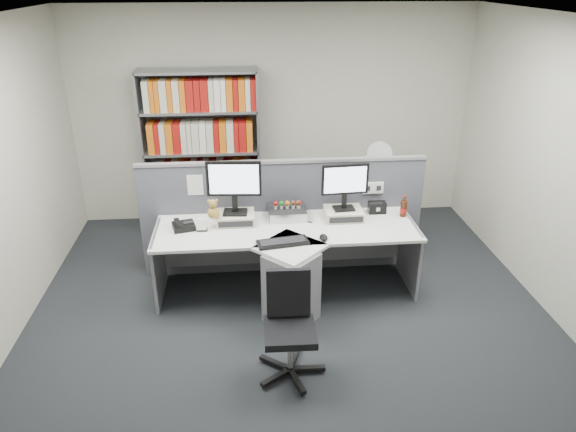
{
  "coord_description": "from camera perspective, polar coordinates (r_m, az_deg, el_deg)",
  "views": [
    {
      "loc": [
        -0.41,
        -3.9,
        3.02
      ],
      "look_at": [
        0.0,
        0.65,
        0.92
      ],
      "focal_mm": 33.22,
      "sensor_mm": 36.0,
      "label": 1
    }
  ],
  "objects": [
    {
      "name": "desk_phone",
      "position": [
        5.32,
        -11.16,
        -1.04
      ],
      "size": [
        0.25,
        0.24,
        0.09
      ],
      "color": "black",
      "rests_on": "desk"
    },
    {
      "name": "monitor_right",
      "position": [
        5.34,
        6.12,
        3.54
      ],
      "size": [
        0.47,
        0.16,
        0.48
      ],
      "color": "black",
      "rests_on": "monitor_riser_right"
    },
    {
      "name": "speaker",
      "position": [
        5.64,
        9.51,
        0.91
      ],
      "size": [
        0.18,
        0.1,
        0.12
      ],
      "primitive_type": "cube",
      "color": "black",
      "rests_on": "desk"
    },
    {
      "name": "figurines",
      "position": [
        5.42,
        0.12,
        1.31
      ],
      "size": [
        0.29,
        0.05,
        0.09
      ],
      "color": "beige",
      "rests_on": "desktop_pc"
    },
    {
      "name": "shelving_unit",
      "position": [
        6.69,
        -9.16,
        6.56
      ],
      "size": [
        1.41,
        0.4,
        2.0
      ],
      "color": "gray",
      "rests_on": "ground"
    },
    {
      "name": "monitor_left",
      "position": [
        5.23,
        -5.8,
        3.54
      ],
      "size": [
        0.54,
        0.19,
        0.55
      ],
      "color": "black",
      "rests_on": "monitor_riser_left"
    },
    {
      "name": "cola_bottle",
      "position": [
        5.6,
        12.26,
        0.78
      ],
      "size": [
        0.07,
        0.07,
        0.23
      ],
      "color": "#3F190A",
      "rests_on": "desk"
    },
    {
      "name": "ground",
      "position": [
        4.95,
        0.69,
        -12.91
      ],
      "size": [
        5.5,
        5.5,
        0.0
      ],
      "primitive_type": "plane",
      "color": "#26292D",
      "rests_on": "ground"
    },
    {
      "name": "desk",
      "position": [
        5.19,
        0.05,
        -4.91
      ],
      "size": [
        2.6,
        1.2,
        0.72
      ],
      "color": "white",
      "rests_on": "ground"
    },
    {
      "name": "filing_cabinet",
      "position": [
        6.67,
        9.27,
        0.75
      ],
      "size": [
        0.45,
        0.61,
        0.7
      ],
      "color": "gray",
      "rests_on": "ground"
    },
    {
      "name": "desktop_pc",
      "position": [
        5.47,
        -0.09,
        0.4
      ],
      "size": [
        0.38,
        0.34,
        0.1
      ],
      "color": "black",
      "rests_on": "desk"
    },
    {
      "name": "monitor_riser_left",
      "position": [
        5.38,
        -5.63,
        -0.2
      ],
      "size": [
        0.38,
        0.31,
        0.1
      ],
      "color": "beige",
      "rests_on": "desk"
    },
    {
      "name": "room_shell",
      "position": [
        4.11,
        0.82,
        7.27
      ],
      "size": [
        5.04,
        5.54,
        2.72
      ],
      "color": "beige",
      "rests_on": "ground"
    },
    {
      "name": "plush_toy",
      "position": [
        5.24,
        -8.01,
        0.6
      ],
      "size": [
        0.12,
        0.12,
        0.2
      ],
      "color": "olive",
      "rests_on": "monitor_riser_left"
    },
    {
      "name": "keyboard",
      "position": [
        4.95,
        -0.57,
        -2.83
      ],
      "size": [
        0.5,
        0.26,
        0.03
      ],
      "color": "black",
      "rests_on": "desk"
    },
    {
      "name": "office_chair",
      "position": [
        4.36,
        0.15,
        -11.33
      ],
      "size": [
        0.55,
        0.57,
        0.86
      ],
      "color": "silver",
      "rests_on": "ground"
    },
    {
      "name": "monitor_riser_right",
      "position": [
        5.47,
        5.96,
        0.23
      ],
      "size": [
        0.38,
        0.31,
        0.1
      ],
      "color": "beige",
      "rests_on": "desk"
    },
    {
      "name": "partition",
      "position": [
        5.69,
        -0.5,
        0.03
      ],
      "size": [
        3.0,
        0.08,
        1.27
      ],
      "color": "#50525B",
      "rests_on": "ground"
    },
    {
      "name": "mouse",
      "position": [
        5.03,
        3.84,
        -2.3
      ],
      "size": [
        0.08,
        0.13,
        0.05
      ],
      "primitive_type": "ellipsoid",
      "color": "black",
      "rests_on": "desk"
    },
    {
      "name": "desk_calendar",
      "position": [
        5.25,
        -9.21,
        -1.04
      ],
      "size": [
        0.1,
        0.08,
        0.12
      ],
      "color": "black",
      "rests_on": "desk"
    },
    {
      "name": "desk_fan",
      "position": [
        6.43,
        9.68,
        6.23
      ],
      "size": [
        0.31,
        0.18,
        0.52
      ],
      "color": "white",
      "rests_on": "filing_cabinet"
    }
  ]
}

